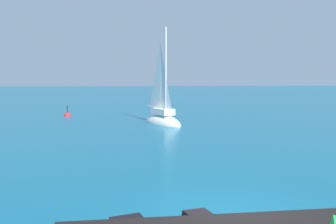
# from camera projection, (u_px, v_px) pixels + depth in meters

# --- Properties ---
(ground_plane) EXTENTS (160.00, 160.00, 0.00)m
(ground_plane) POSITION_uv_depth(u_px,v_px,m) (230.00, 222.00, 8.80)
(ground_plane) COLOR #0F5675
(sailboat_near) EXTENTS (3.05, 3.86, 7.13)m
(sailboat_near) POSITION_uv_depth(u_px,v_px,m) (163.00, 118.00, 25.07)
(sailboat_near) COLOR white
(sailboat_near) RESTS_ON ground
(marker_buoy) EXTENTS (0.56, 0.56, 1.13)m
(marker_buoy) POSITION_uv_depth(u_px,v_px,m) (68.00, 116.00, 29.45)
(marker_buoy) COLOR red
(marker_buoy) RESTS_ON ground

